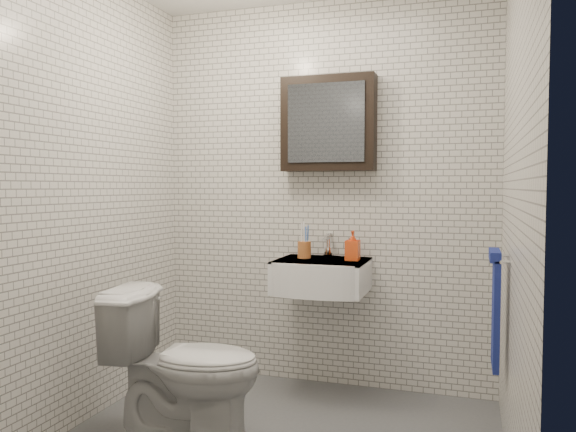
{
  "coord_description": "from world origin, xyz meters",
  "views": [
    {
      "loc": [
        0.92,
        -2.56,
        1.3
      ],
      "look_at": [
        -0.06,
        0.45,
        1.13
      ],
      "focal_mm": 35.0,
      "sensor_mm": 36.0,
      "label": 1
    }
  ],
  "objects": [
    {
      "name": "toothbrush_cup",
      "position": [
        -0.08,
        0.82,
        0.91
      ],
      "size": [
        0.09,
        0.09,
        0.23
      ],
      "rotation": [
        0.0,
        0.0,
        -0.03
      ],
      "color": "#B2612C",
      "rests_on": "washbasin"
    },
    {
      "name": "toilet",
      "position": [
        -0.45,
        -0.05,
        0.39
      ],
      "size": [
        0.82,
        0.54,
        0.78
      ],
      "primitive_type": "imported",
      "rotation": [
        0.0,
        0.0,
        1.71
      ],
      "color": "silver",
      "rests_on": "ground"
    },
    {
      "name": "washbasin",
      "position": [
        0.05,
        0.73,
        0.76
      ],
      "size": [
        0.55,
        0.5,
        0.2
      ],
      "color": "white",
      "rests_on": "room_shell"
    },
    {
      "name": "mirror_cabinet",
      "position": [
        0.05,
        0.93,
        1.7
      ],
      "size": [
        0.6,
        0.15,
        0.6
      ],
      "color": "black",
      "rests_on": "room_shell"
    },
    {
      "name": "soap_bottle",
      "position": [
        0.24,
        0.8,
        0.94
      ],
      "size": [
        0.08,
        0.09,
        0.18
      ],
      "primitive_type": "imported",
      "rotation": [
        0.0,
        0.0,
        -0.02
      ],
      "color": "#FB4F1A",
      "rests_on": "washbasin"
    },
    {
      "name": "faucet",
      "position": [
        0.05,
        0.93,
        0.92
      ],
      "size": [
        0.06,
        0.2,
        0.15
      ],
      "color": "silver",
      "rests_on": "washbasin"
    },
    {
      "name": "towel_rail",
      "position": [
        1.04,
        0.35,
        0.72
      ],
      "size": [
        0.09,
        0.3,
        0.58
      ],
      "color": "silver",
      "rests_on": "room_shell"
    },
    {
      "name": "room_shell",
      "position": [
        0.0,
        0.0,
        1.47
      ],
      "size": [
        2.22,
        2.02,
        2.51
      ],
      "color": "silver",
      "rests_on": "ground"
    }
  ]
}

